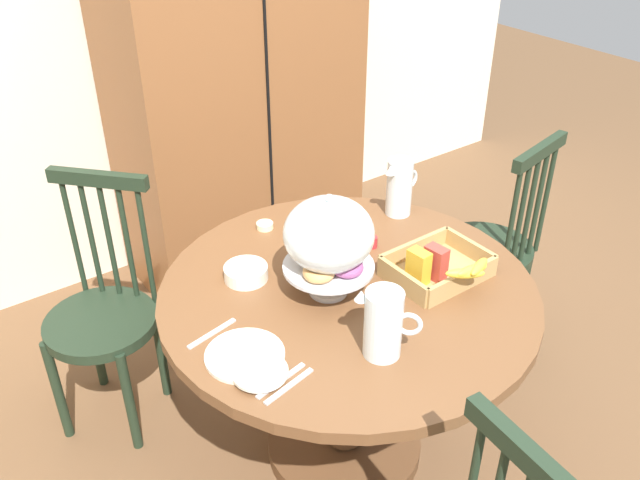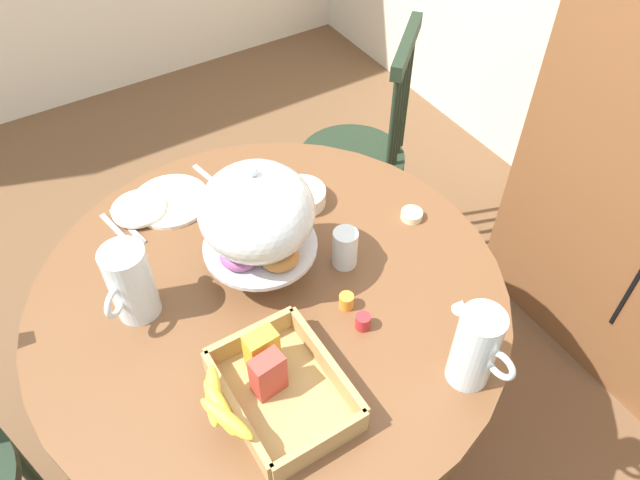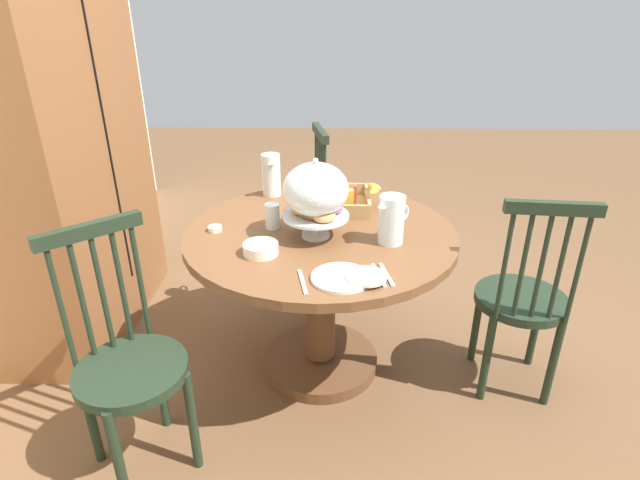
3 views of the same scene
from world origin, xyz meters
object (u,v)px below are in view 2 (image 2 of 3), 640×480
Objects in this scene: dining_table at (274,340)px; drinking_glass at (345,248)px; windsor_chair_by_cabinet at (358,161)px; milk_pitcher at (131,285)px; china_plate_large at (171,201)px; butter_dish at (412,215)px; pastry_stand_with_dome at (257,216)px; cereal_basket at (272,387)px; orange_juice_pitcher at (474,350)px; china_plate_small at (139,208)px; cereal_bowl at (301,196)px.

dining_table is 0.34m from drinking_glass.
windsor_chair_by_cabinet is 4.79× the size of milk_pitcher.
butter_dish is (0.41, 0.54, 0.01)m from china_plate_large.
butter_dish is (0.05, 0.44, -0.19)m from pastry_stand_with_dome.
milk_pitcher is 0.41m from cereal_basket.
cereal_basket is at bearing -114.62° from orange_juice_pitcher.
orange_juice_pitcher reaches higher than cereal_basket.
drinking_glass is (0.46, 0.38, 0.04)m from china_plate_small.
cereal_basket is at bearing 23.06° from milk_pitcher.
cereal_bowl is (-0.23, 0.23, 0.24)m from dining_table.
butter_dish is at bearing 82.66° from milk_pitcher.
orange_juice_pitcher is 3.56× the size of butter_dish.
milk_pitcher is 0.93× the size of china_plate_large.
windsor_chair_by_cabinet is at bearing 135.98° from cereal_basket.
china_plate_large reaches higher than dining_table.
cereal_bowl is at bearing 175.31° from drinking_glass.
china_plate_small is 2.50× the size of butter_dish.
windsor_chair_by_cabinet is 0.97m from pastry_stand_with_dome.
milk_pitcher reaches higher than drinking_glass.
cereal_bowl is at bearing 102.69° from milk_pitcher.
cereal_bowl is (-0.12, 0.52, -0.07)m from milk_pitcher.
butter_dish is (-0.28, 0.59, -0.03)m from cereal_basket.
china_plate_small is at bearing -152.62° from pastry_stand_with_dome.
china_plate_small is (-0.37, -0.19, -0.18)m from pastry_stand_with_dome.
drinking_glass is at bearing 33.25° from china_plate_large.
pastry_stand_with_dome reaches higher than china_plate_large.
milk_pitcher is 0.54m from cereal_bowl.
milk_pitcher is at bearing -64.37° from windsor_chair_by_cabinet.
dining_table is 1.22× the size of windsor_chair_by_cabinet.
butter_dish is at bearing 92.21° from dining_table.
orange_juice_pitcher is 0.68× the size of cereal_basket.
pastry_stand_with_dome is 0.48m from butter_dish.
cereal_bowl is 0.31m from butter_dish.
cereal_bowl is at bearing -52.17° from windsor_chair_by_cabinet.
pastry_stand_with_dome is (-0.06, 0.02, 0.41)m from dining_table.
china_plate_small is at bearing -176.66° from cereal_basket.
orange_juice_pitcher reaches higher than china_plate_small.
milk_pitcher is 0.39m from china_plate_large.
dining_table is at bearing -49.52° from windsor_chair_by_cabinet.
china_plate_small is (-0.87, -0.43, -0.08)m from orange_juice_pitcher.
orange_juice_pitcher is at bearing 26.32° from china_plate_small.
drinking_glass is at bearing -173.38° from orange_juice_pitcher.
cereal_basket reaches higher than drinking_glass.
china_plate_large is at bearing 146.22° from milk_pitcher.
dining_table is at bearing -15.95° from pastry_stand_with_dome.
windsor_chair_by_cabinet is at bearing 142.06° from drinking_glass.
cereal_bowl is (-0.49, 0.36, -0.02)m from cereal_basket.
cereal_basket is 5.27× the size of butter_dish.
dining_table is at bearing 21.73° from china_plate_small.
cereal_basket is at bearing -24.89° from pastry_stand_with_dome.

